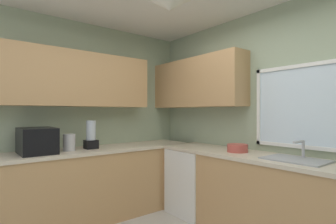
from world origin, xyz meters
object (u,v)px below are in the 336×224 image
at_px(kettle, 69,142).
at_px(bowl, 237,148).
at_px(microwave, 37,141).
at_px(blender_appliance, 91,136).
at_px(dishwasher, 195,181).
at_px(sink_assembly, 296,159).

distance_m(kettle, bowl, 2.01).
height_order(microwave, blender_appliance, blender_appliance).
xyz_separation_m(dishwasher, microwave, (-0.66, -1.84, 0.62)).
xyz_separation_m(dishwasher, kettle, (-0.64, -1.49, 0.58)).
distance_m(bowl, blender_appliance, 1.83).
relative_size(kettle, sink_assembly, 0.36).
bearing_deg(bowl, sink_assembly, 0.58).
distance_m(dishwasher, microwave, 2.05).
xyz_separation_m(microwave, kettle, (0.02, 0.35, -0.04)).
height_order(dishwasher, bowl, bowl).
bearing_deg(kettle, sink_assembly, 37.41).
height_order(microwave, kettle, microwave).
relative_size(dishwasher, blender_appliance, 2.40).
bearing_deg(blender_appliance, bowl, 42.82).
xyz_separation_m(sink_assembly, blender_appliance, (-2.01, -1.25, 0.15)).
xyz_separation_m(sink_assembly, bowl, (-0.68, -0.01, 0.03)).
height_order(dishwasher, sink_assembly, sink_assembly).
distance_m(microwave, sink_assembly, 2.76).
relative_size(sink_assembly, bowl, 2.34).
bearing_deg(kettle, bowl, 49.06).
relative_size(microwave, kettle, 2.36).
bearing_deg(microwave, dishwasher, 70.26).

